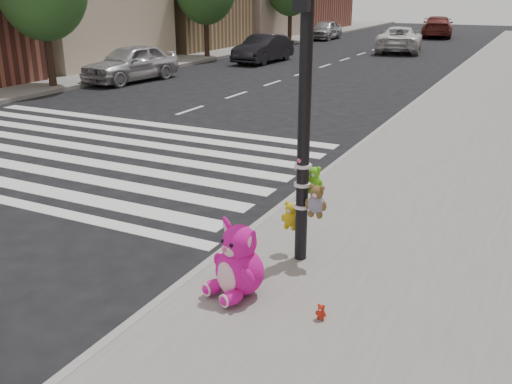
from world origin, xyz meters
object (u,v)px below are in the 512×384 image
Objects in this scene: signal_pole at (305,142)px; car_dark_far at (263,49)px; red_teddy at (321,312)px; car_silver_far at (131,63)px; pink_bunny at (238,265)px; car_white_near at (400,39)px.

car_dark_far is (-10.41, 20.06, -1.06)m from signal_pole.
car_dark_far is at bearing 117.41° from signal_pole.
signal_pole is 2.15m from red_teddy.
signal_pole is 17.34m from car_silver_far.
car_silver_far is 1.03× the size of car_dark_far.
car_silver_far is at bearing 154.64° from pink_bunny.
car_white_near is at bearing 73.79° from car_silver_far.
signal_pole reaches higher than pink_bunny.
pink_bunny is 0.22× the size of car_dark_far.
car_silver_far is at bearing -101.58° from car_dark_far.
car_silver_far is (-12.11, 13.29, 0.21)m from pink_bunny.
car_silver_far is at bearing 57.21° from car_white_near.
car_dark_far is at bearing 82.94° from car_silver_far.
signal_pole is at bearing -37.10° from car_silver_far.
pink_bunny is (-0.31, -1.24, -1.23)m from signal_pole.
car_silver_far is 17.62m from car_white_near.
pink_bunny is at bearing -62.11° from car_dark_far.
pink_bunny reaches higher than red_teddy.
pink_bunny is 5.04× the size of red_teddy.
signal_pole is 28.78m from car_white_near.
red_teddy is at bearing -38.35° from car_silver_far.
pink_bunny is at bearing 174.49° from red_teddy.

